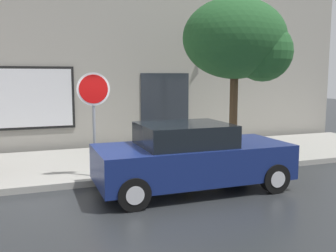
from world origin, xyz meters
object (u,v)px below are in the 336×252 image
(street_tree, at_px, (241,42))
(stop_sign, at_px, (94,104))
(parked_car, at_px, (191,157))
(fire_hydrant, at_px, (189,152))

(street_tree, distance_m, stop_sign, 4.68)
(parked_car, distance_m, fire_hydrant, 1.70)
(parked_car, xyz_separation_m, fire_hydrant, (0.62, 1.56, -0.22))
(fire_hydrant, distance_m, stop_sign, 2.86)
(parked_car, xyz_separation_m, street_tree, (2.44, 2.11, 2.74))
(parked_car, height_order, stop_sign, stop_sign)
(stop_sign, bearing_deg, parked_car, -34.86)
(parked_car, height_order, fire_hydrant, parked_car)
(fire_hydrant, distance_m, street_tree, 3.51)
(street_tree, bearing_deg, parked_car, -139.06)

